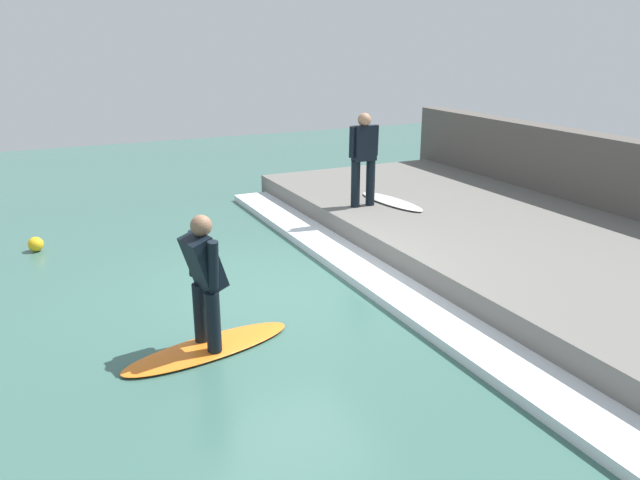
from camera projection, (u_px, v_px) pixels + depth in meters
ground_plane at (282, 294)px, 8.56m from camera, size 28.00×28.00×0.00m
concrete_ledge at (507, 240)px, 10.11m from camera, size 4.40×10.93×0.44m
back_wall at (619, 188)px, 10.92m from camera, size 0.50×11.48×1.69m
wave_foam_crest at (369, 274)px, 9.11m from camera, size 0.73×10.38×0.12m
surfboard_riding at (209, 348)px, 7.02m from camera, size 2.11×0.98×0.06m
surfer_riding at (204, 275)px, 6.75m from camera, size 0.47×0.63×1.52m
surfer_waiting_near at (364, 155)px, 11.04m from camera, size 0.57×0.27×1.67m
surfboard_waiting_near at (392, 201)px, 11.51m from camera, size 0.65×1.70×0.06m
marker_buoy at (36, 244)px, 10.23m from camera, size 0.24×0.24×0.24m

